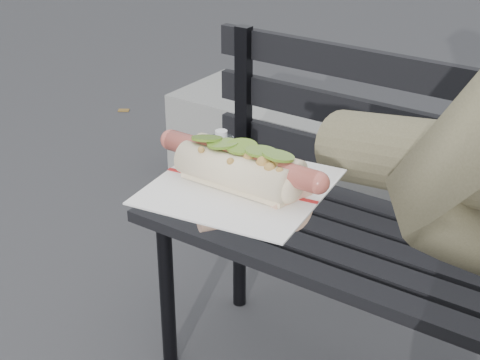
% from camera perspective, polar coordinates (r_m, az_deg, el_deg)
% --- Properties ---
extents(park_bench, '(1.50, 0.44, 0.88)m').
position_cam_1_polar(park_bench, '(1.75, 15.93, -4.01)').
color(park_bench, black).
rests_on(park_bench, ground).
extents(concrete_block, '(1.20, 0.40, 0.40)m').
position_cam_1_polar(concrete_block, '(2.82, 6.36, 1.50)').
color(concrete_block, slate).
rests_on(concrete_block, ground).
extents(held_hotdog, '(0.64, 0.32, 0.20)m').
position_cam_1_polar(held_hotdog, '(0.80, 15.37, 0.32)').
color(held_hotdog, brown).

